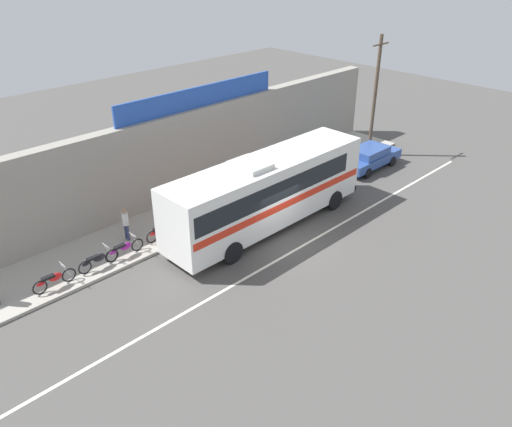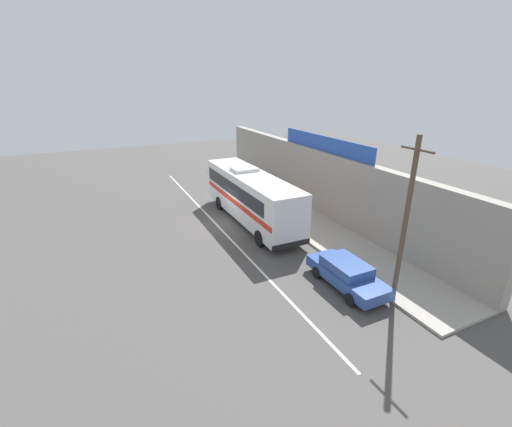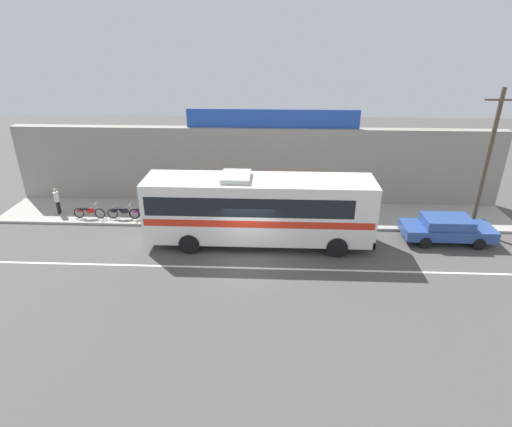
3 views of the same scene
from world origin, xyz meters
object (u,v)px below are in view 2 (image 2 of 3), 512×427
object	(u,v)px
pedestrian_near_shop	(260,182)
motorcycle_red	(255,193)
utility_pole	(406,220)
motorcycle_purple	(231,178)
motorcycle_orange	(239,183)
pedestrian_far_right	(228,168)
intercity_bus	(251,194)
parked_car	(347,273)
motorcycle_blue	(244,186)

from	to	relation	value
pedestrian_near_shop	motorcycle_red	bearing A→B (deg)	-40.64
utility_pole	motorcycle_purple	world-z (taller)	utility_pole
motorcycle_purple	pedestrian_near_shop	xyz separation A→B (m)	(4.19, 1.22, 0.54)
utility_pole	motorcycle_orange	bearing A→B (deg)	178.78
utility_pole	pedestrian_far_right	size ratio (longest dim) A/B	4.80
pedestrian_far_right	intercity_bus	bearing A→B (deg)	-13.77
parked_car	motorcycle_purple	world-z (taller)	parked_car
motorcycle_orange	pedestrian_near_shop	world-z (taller)	pedestrian_near_shop
utility_pole	motorcycle_purple	xyz separation A→B (m)	(-21.70, 0.38, -3.50)
intercity_bus	utility_pole	bearing A→B (deg)	9.45
utility_pole	motorcycle_blue	distance (m)	18.73
pedestrian_near_shop	motorcycle_orange	bearing A→B (deg)	-151.64
pedestrian_near_shop	motorcycle_purple	bearing A→B (deg)	-163.71
motorcycle_purple	pedestrian_far_right	bearing A→B (deg)	164.08
parked_car	motorcycle_red	distance (m)	14.49
pedestrian_near_shop	pedestrian_far_right	world-z (taller)	pedestrian_near_shop
utility_pole	pedestrian_near_shop	size ratio (longest dim) A/B	4.58
utility_pole	motorcycle_blue	size ratio (longest dim) A/B	3.97
intercity_bus	utility_pole	world-z (taller)	utility_pole
pedestrian_far_right	pedestrian_near_shop	bearing A→B (deg)	5.75
intercity_bus	parked_car	size ratio (longest dim) A/B	2.48
motorcycle_orange	pedestrian_far_right	xyz separation A→B (m)	(-4.07, 0.56, 0.49)
motorcycle_red	motorcycle_orange	xyz separation A→B (m)	(-3.45, -0.12, 0.00)
motorcycle_blue	pedestrian_near_shop	distance (m)	1.58
parked_car	utility_pole	size ratio (longest dim) A/B	0.61
motorcycle_orange	intercity_bus	bearing A→B (deg)	-16.74
pedestrian_far_right	motorcycle_purple	bearing A→B (deg)	-15.92
motorcycle_blue	motorcycle_purple	size ratio (longest dim) A/B	1.03
parked_car	utility_pole	distance (m)	4.03
pedestrian_far_right	motorcycle_red	bearing A→B (deg)	-3.35
utility_pole	motorcycle_purple	size ratio (longest dim) A/B	4.09
intercity_bus	motorcycle_blue	bearing A→B (deg)	160.18
utility_pole	motorcycle_orange	xyz separation A→B (m)	(-19.71, 0.42, -3.50)
parked_car	utility_pole	bearing A→B (deg)	34.08
pedestrian_far_right	motorcycle_blue	bearing A→B (deg)	-5.90
motorcycle_purple	pedestrian_near_shop	world-z (taller)	pedestrian_near_shop
intercity_bus	motorcycle_blue	size ratio (longest dim) A/B	5.97
motorcycle_blue	motorcycle_orange	xyz separation A→B (m)	(-1.31, -0.00, 0.00)
parked_car	pedestrian_near_shop	distance (m)	15.89
motorcycle_purple	motorcycle_orange	bearing A→B (deg)	1.06
motorcycle_purple	motorcycle_orange	distance (m)	1.99
motorcycle_red	motorcycle_purple	bearing A→B (deg)	-178.38
utility_pole	motorcycle_purple	distance (m)	21.98
intercity_bus	parked_car	xyz separation A→B (m)	(9.90, 0.69, -1.33)
intercity_bus	motorcycle_orange	xyz separation A→B (m)	(-7.92, 2.38, -1.50)
utility_pole	motorcycle_red	bearing A→B (deg)	178.11
utility_pole	motorcycle_red	world-z (taller)	utility_pole
motorcycle_blue	motorcycle_red	xyz separation A→B (m)	(2.13, 0.12, 0.00)
parked_car	motorcycle_blue	size ratio (longest dim) A/B	2.41
motorcycle_orange	utility_pole	bearing A→B (deg)	-1.22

